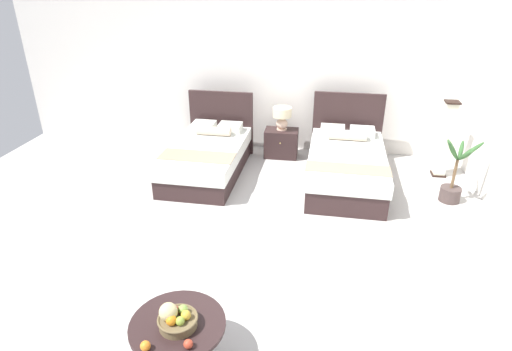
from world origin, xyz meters
TOP-DOWN VIEW (x-y plane):
  - ground_plane at (0.00, 0.00)m, footprint 9.90×9.80m
  - wall_back at (0.00, 3.10)m, footprint 9.90×0.12m
  - bed_near_window at (-1.11, 1.76)m, footprint 1.18×2.06m
  - bed_near_corner at (1.11, 1.76)m, footprint 1.22×2.17m
  - nightstand at (0.01, 2.63)m, footprint 0.58×0.40m
  - table_lamp at (0.01, 2.65)m, footprint 0.33×0.33m
  - coffee_table at (-0.37, -1.96)m, footprint 0.79×0.79m
  - fruit_bowl at (-0.36, -1.99)m, footprint 0.33×0.33m
  - loose_apple at (-0.20, -2.19)m, footprint 0.07×0.07m
  - loose_orange at (-0.52, -2.26)m, footprint 0.08×0.08m
  - floor_lamp_corner at (2.63, 2.25)m, footprint 0.21×0.21m
  - potted_palm at (2.60, 1.37)m, footprint 0.58×0.52m

SIDE VIEW (x-z plane):
  - ground_plane at x=0.00m, z-range -0.02..0.00m
  - nightstand at x=0.01m, z-range 0.00..0.50m
  - potted_palm at x=2.60m, z-range -0.20..0.78m
  - bed_near_window at x=-1.11m, z-range -0.27..0.85m
  - bed_near_corner at x=1.11m, z-range -0.29..0.89m
  - coffee_table at x=-0.37m, z-range 0.12..0.55m
  - loose_apple at x=-0.20m, z-range 0.43..0.51m
  - loose_orange at x=-0.52m, z-range 0.43..0.51m
  - fruit_bowl at x=-0.36m, z-range 0.40..0.62m
  - floor_lamp_corner at x=2.63m, z-range 0.00..1.24m
  - table_lamp at x=0.01m, z-range 0.55..0.95m
  - wall_back at x=0.00m, z-range 0.00..2.88m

